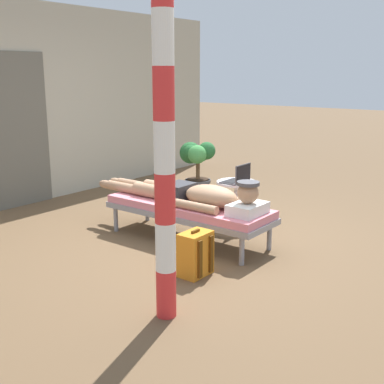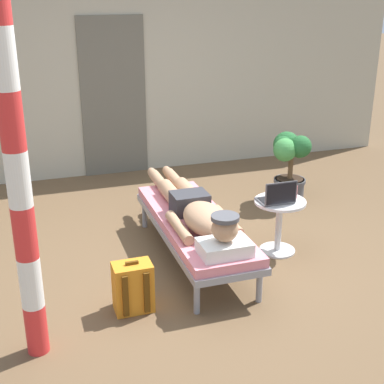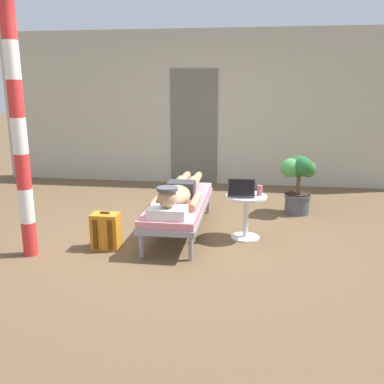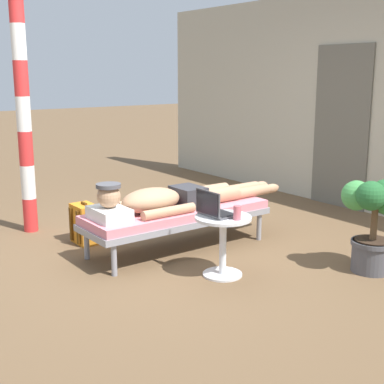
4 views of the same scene
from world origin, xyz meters
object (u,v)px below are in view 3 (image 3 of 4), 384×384
at_px(lounge_chair, 180,205).
at_px(side_table, 246,209).
at_px(person_reclining, 179,193).
at_px(backpack, 106,231).
at_px(drink_glass, 260,190).
at_px(potted_plant, 298,178).
at_px(laptop, 241,191).
at_px(porch_post, 19,136).

height_order(lounge_chair, side_table, side_table).
height_order(person_reclining, backpack, person_reclining).
bearing_deg(side_table, drink_glass, 9.70).
relative_size(side_table, potted_plant, 0.63).
height_order(person_reclining, laptop, laptop).
height_order(lounge_chair, potted_plant, potted_plant).
relative_size(lounge_chair, potted_plant, 2.29).
bearing_deg(potted_plant, person_reclining, -144.02).
bearing_deg(person_reclining, lounge_chair, 90.00).
height_order(lounge_chair, drink_glass, drink_glass).
relative_size(person_reclining, backpack, 5.12).
distance_m(person_reclining, side_table, 0.83).
xyz_separation_m(side_table, potted_plant, (0.69, 1.12, 0.15)).
bearing_deg(backpack, lounge_chair, 41.65).
distance_m(backpack, porch_post, 1.34).
height_order(drink_glass, porch_post, porch_post).
bearing_deg(backpack, drink_glass, 18.64).
height_order(side_table, porch_post, porch_post).
height_order(person_reclining, drink_glass, person_reclining).
bearing_deg(laptop, porch_post, -160.44).
bearing_deg(laptop, side_table, 40.52).
bearing_deg(potted_plant, drink_glass, -116.41).
relative_size(person_reclining, side_table, 4.15).
relative_size(laptop, potted_plant, 0.37).
distance_m(side_table, backpack, 1.63).
bearing_deg(lounge_chair, potted_plant, 34.23).
distance_m(side_table, potted_plant, 1.33).
height_order(laptop, porch_post, porch_post).
bearing_deg(drink_glass, lounge_chair, 175.61).
bearing_deg(side_table, porch_post, -159.77).
bearing_deg(lounge_chair, porch_post, -147.39).
xyz_separation_m(person_reclining, drink_glass, (0.96, -0.01, 0.06)).
xyz_separation_m(drink_glass, potted_plant, (0.54, 1.10, -0.08)).
xyz_separation_m(drink_glass, backpack, (-1.68, -0.57, -0.39)).
xyz_separation_m(laptop, porch_post, (-2.21, -0.79, 0.69)).
xyz_separation_m(side_table, backpack, (-1.53, -0.54, -0.16)).
relative_size(lounge_chair, drink_glass, 15.94).
bearing_deg(person_reclining, potted_plant, 35.98).
xyz_separation_m(backpack, porch_post, (-0.74, -0.30, 1.08)).
bearing_deg(laptop, drink_glass, 20.12).
relative_size(laptop, backpack, 0.73).
xyz_separation_m(side_table, drink_glass, (0.15, 0.03, 0.23)).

